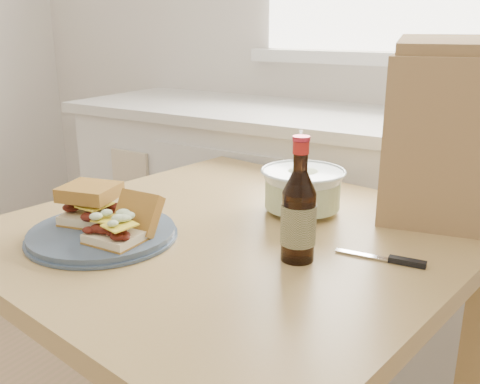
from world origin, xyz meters
The scene contains 9 objects.
cabinet_run centered at (0.00, 1.70, 0.47)m, with size 2.50×0.64×0.94m.
dining_table centered at (-0.06, 0.82, 0.69)m, with size 1.12×1.12×0.81m.
plate centered at (-0.27, 0.63, 0.82)m, with size 0.31×0.31×0.02m, color #3D4E63.
sandwich_left centered at (-0.33, 0.66, 0.87)m, with size 0.14×0.13×0.08m.
sandwich_right centered at (-0.20, 0.62, 0.86)m, with size 0.11×0.15×0.09m.
coleslaw_bowl centered at (0.02, 1.01, 0.86)m, with size 0.21×0.21×0.20m.
beer_bottle centered at (0.13, 0.76, 0.90)m, with size 0.07×0.07×0.25m.
knife centered at (0.30, 0.84, 0.82)m, with size 0.18×0.03×0.01m.
paper_bag centered at (0.33, 1.13, 1.00)m, with size 0.29×0.19×0.38m, color #967248.
Camera 1 is at (0.54, -0.12, 1.26)m, focal length 40.00 mm.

